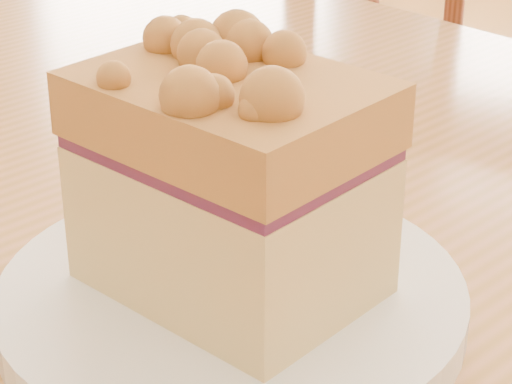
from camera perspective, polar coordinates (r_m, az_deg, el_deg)
cafe_table_main at (r=0.64m, az=-3.87°, el=-8.30°), size 1.35×1.16×0.75m
cafe_chair_main at (r=1.26m, az=12.31°, el=0.97°), size 0.46×0.46×0.94m
plate at (r=0.46m, az=-1.41°, el=-6.23°), size 0.22×0.22×0.02m
cake_slice at (r=0.43m, az=-1.69°, el=1.04°), size 0.15×0.13×0.12m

